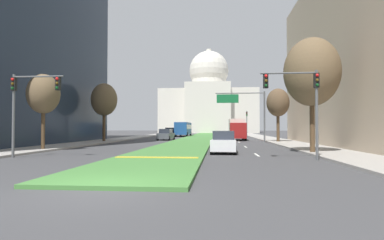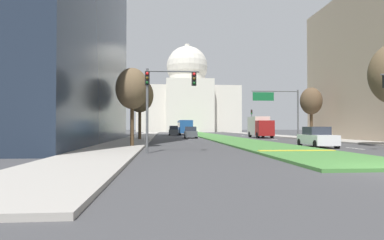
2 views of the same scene
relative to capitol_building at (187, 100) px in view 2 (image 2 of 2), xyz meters
The scene contains 18 objects.
ground_plane 53.55m from the capitol_building, 90.00° to the right, with size 260.00×260.00×0.00m, color #3D3D3F.
grass_median 58.76m from the capitol_building, 90.00° to the right, with size 5.34×95.75×0.14m, color #427A38.
median_curb_nose 97.53m from the capitol_building, 90.00° to the right, with size 4.81×0.50×0.04m, color gold.
lane_dashes_right 75.77m from the capitol_building, 85.27° to the right, with size 0.16×37.84×0.01m.
sidewalk_left 65.05m from the capitol_building, 100.51° to the right, with size 4.00×95.75×0.15m, color #9E9991.
sidewalk_right 65.05m from the capitol_building, 79.49° to the right, with size 4.00×95.75×0.15m, color #9E9991.
capitol_building is the anchor object (origin of this frame).
traffic_light_near_left 96.99m from the capitol_building, 94.95° to the right, with size 3.34×0.35×5.20m.
traffic_light_far_right 53.67m from the capitol_building, 80.03° to the right, with size 0.28×0.35×5.20m.
overhead_guide_sign 75.25m from the capitol_building, 84.65° to the right, with size 6.32×0.20×6.50m.
street_tree_left_near 91.46m from the capitol_building, 96.71° to the right, with size 2.58×2.58×6.24m.
street_tree_left_mid 76.97m from the capitol_building, 98.34° to the right, with size 3.34×3.34×7.58m.
street_tree_right_mid 76.16m from the capitol_building, 81.68° to the right, with size 2.82×2.82×6.79m.
sedan_lead_stopped 92.11m from the capitol_building, 87.54° to the right, with size 1.97×4.17×1.63m.
sedan_midblock 69.52m from the capitol_building, 93.60° to the right, with size 2.09×4.71×1.68m.
sedan_distant 53.30m from the capitol_building, 96.90° to the right, with size 2.04×4.69×1.86m.
box_truck_delivery 68.68m from the capitol_building, 84.66° to the right, with size 2.40×6.40×3.20m.
city_bus 49.88m from the capitol_building, 94.60° to the right, with size 2.62×11.00×2.95m.
Camera 2 is at (-8.15, -11.13, 1.60)m, focal length 30.94 mm.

